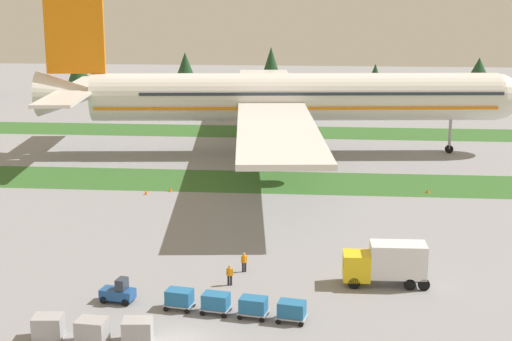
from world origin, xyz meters
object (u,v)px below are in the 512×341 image
object	(u,v)px
ground_crew_loader	(244,261)
taxiway_marker_2	(428,191)
airliner	(279,97)
catering_truck	(387,262)
uld_container_0	(48,327)
taxiway_marker_0	(146,192)
uld_container_1	(137,331)
baggage_tug	(118,292)
cargo_dolly_third	(253,306)
taxiway_marker_1	(171,190)
cargo_dolly_lead	(179,298)
uld_container_2	(92,331)
cargo_dolly_fourth	(292,310)
ground_crew_marshaller	(230,274)
cargo_dolly_second	(216,302)

from	to	relation	value
ground_crew_loader	taxiway_marker_2	distance (m)	34.09
airliner	ground_crew_loader	distance (m)	49.77
catering_truck	uld_container_0	world-z (taller)	catering_truck
taxiway_marker_0	catering_truck	bearing A→B (deg)	-45.35
uld_container_1	baggage_tug	bearing A→B (deg)	115.06
cargo_dolly_third	taxiway_marker_1	xyz separation A→B (m)	(-13.21, 35.30, -0.68)
cargo_dolly_lead	uld_container_1	size ratio (longest dim) A/B	1.22
ground_crew_loader	uld_container_0	size ratio (longest dim) A/B	0.87
taxiway_marker_0	uld_container_1	bearing A→B (deg)	-77.85
uld_container_0	uld_container_2	world-z (taller)	uld_container_2
baggage_tug	taxiway_marker_0	xyz separation A→B (m)	(-5.18, 31.86, -0.54)
taxiway_marker_0	cargo_dolly_fourth	bearing A→B (deg)	-61.40
ground_crew_loader	ground_crew_marshaller	bearing A→B (deg)	47.72
uld_container_0	cargo_dolly_second	bearing A→B (deg)	25.09
cargo_dolly_second	uld_container_1	xyz separation A→B (m)	(-4.69, -5.25, -0.10)
cargo_dolly_second	baggage_tug	bearing A→B (deg)	90.00
cargo_dolly_fourth	taxiway_marker_2	distance (m)	40.72
uld_container_2	airliner	bearing A→B (deg)	81.84
baggage_tug	cargo_dolly_fourth	bearing A→B (deg)	-90.00
cargo_dolly_second	uld_container_1	world-z (taller)	uld_container_1
uld_container_1	uld_container_0	bearing A→B (deg)	179.19
airliner	taxiway_marker_1	bearing A→B (deg)	-32.70
ground_crew_marshaller	taxiway_marker_1	size ratio (longest dim) A/B	3.65
taxiway_marker_1	uld_container_0	bearing A→B (deg)	-90.95
uld_container_1	cargo_dolly_third	bearing A→B (deg)	32.10
airliner	taxiway_marker_0	world-z (taller)	airliner
ground_crew_marshaller	taxiway_marker_1	distance (m)	31.06
baggage_tug	cargo_dolly_second	xyz separation A→B (m)	(7.80, -1.40, 0.10)
baggage_tug	cargo_dolly_lead	world-z (taller)	baggage_tug
airliner	cargo_dolly_second	size ratio (longest dim) A/B	35.63
ground_crew_loader	cargo_dolly_second	bearing A→B (deg)	55.16
uld_container_2	taxiway_marker_2	distance (m)	51.11
taxiway_marker_0	taxiway_marker_1	world-z (taller)	taxiway_marker_0
cargo_dolly_third	taxiway_marker_2	xyz separation A→B (m)	(17.59, 37.44, -0.66)
cargo_dolly_lead	catering_truck	size ratio (longest dim) A/B	0.35
ground_crew_marshaller	baggage_tug	bearing A→B (deg)	28.40
uld_container_0	ground_crew_marshaller	bearing A→B (deg)	43.51
cargo_dolly_fourth	ground_crew_marshaller	xyz separation A→B (m)	(-5.35, 6.66, 0.03)
airliner	ground_crew_loader	xyz separation A→B (m)	(-0.17, -49.19, -7.54)
baggage_tug	cargo_dolly_second	bearing A→B (deg)	-90.00
ground_crew_marshaller	taxiway_marker_0	bearing A→B (deg)	-63.29
airliner	ground_crew_marshaller	bearing A→B (deg)	-6.97
airliner	cargo_dolly_fourth	bearing A→B (deg)	-1.66
baggage_tug	ground_crew_marshaller	xyz separation A→B (m)	(8.16, 4.24, 0.13)
ground_crew_marshaller	ground_crew_loader	size ratio (longest dim) A/B	1.00
cargo_dolly_fourth	ground_crew_marshaller	world-z (taller)	ground_crew_marshaller
catering_truck	ground_crew_loader	world-z (taller)	catering_truck
catering_truck	uld_container_1	bearing A→B (deg)	122.88
baggage_tug	cargo_dolly_lead	distance (m)	5.03
cargo_dolly_lead	uld_container_1	world-z (taller)	uld_container_1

